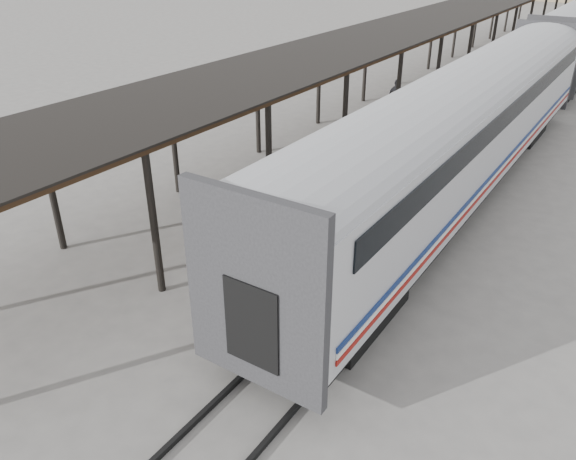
# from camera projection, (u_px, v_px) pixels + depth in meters

# --- Properties ---
(ground) EXTENTS (160.00, 160.00, 0.00)m
(ground) POSITION_uv_depth(u_px,v_px,m) (248.00, 271.00, 15.75)
(ground) COLOR slate
(ground) RESTS_ON ground
(canopy) EXTENTS (4.90, 64.30, 4.15)m
(canopy) POSITION_uv_depth(u_px,v_px,m) (444.00, 17.00, 33.21)
(canopy) COLOR #422B19
(canopy) RESTS_ON ground
(baggage_cart) EXTENTS (1.58, 2.55, 0.86)m
(baggage_cart) POSITION_uv_depth(u_px,v_px,m) (270.00, 272.00, 14.50)
(baggage_cart) COLOR brown
(baggage_cart) RESTS_ON ground
(suitcase_stack) EXTENTS (1.17, 1.11, 0.45)m
(suitcase_stack) POSITION_uv_depth(u_px,v_px,m) (272.00, 252.00, 14.65)
(suitcase_stack) COLOR #3D3D3F
(suitcase_stack) RESTS_ON baggage_cart
(luggage_tug) EXTENTS (0.92, 1.49, 1.31)m
(luggage_tug) POSITION_uv_depth(u_px,v_px,m) (424.00, 100.00, 29.61)
(luggage_tug) COLOR maroon
(luggage_tug) RESTS_ON ground
(porter) EXTENTS (0.46, 0.63, 1.57)m
(porter) POSITION_uv_depth(u_px,v_px,m) (256.00, 250.00, 13.52)
(porter) COLOR navy
(porter) RESTS_ON baggage_cart
(pedestrian) EXTENTS (1.18, 0.78, 1.87)m
(pedestrian) POSITION_uv_depth(u_px,v_px,m) (396.00, 97.00, 28.74)
(pedestrian) COLOR black
(pedestrian) RESTS_ON ground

